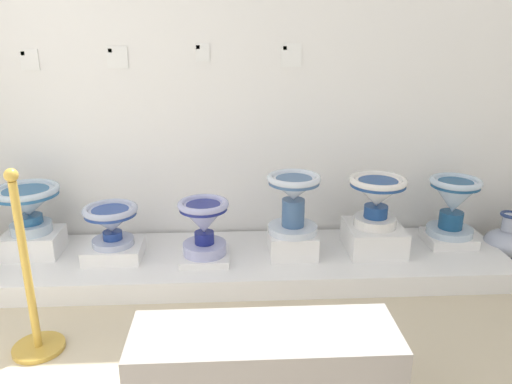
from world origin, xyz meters
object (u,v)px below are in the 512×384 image
plinth_block_tall_cobalt (205,256)px  antique_toilet_broad_patterned (454,200)px  antique_toilet_tall_cobalt (204,221)px  plinth_block_leftmost (374,238)px  info_placard_second (117,57)px  plinth_block_pale_glazed (114,251)px  info_placard_third (202,52)px  plinth_block_broad_patterned (448,238)px  antique_toilet_pale_glazed (111,220)px  antique_toilet_squat_floral (294,195)px  plinth_block_squat_floral (292,243)px  antique_toilet_slender_white (27,202)px  antique_toilet_leftmost (377,195)px  info_placard_fourth (291,55)px  decorative_vase_spare (506,242)px  plinth_block_slender_white (34,243)px  stanchion_post_near_left (31,301)px  info_placard_first (29,60)px  museum_bench (264,373)px

plinth_block_tall_cobalt → antique_toilet_broad_patterned: bearing=5.5°
plinth_block_tall_cobalt → antique_toilet_tall_cobalt: antique_toilet_tall_cobalt is taller
plinth_block_leftmost → info_placard_second: bearing=167.3°
plinth_block_pale_glazed → info_placard_third: size_ratio=3.21×
plinth_block_broad_patterned → antique_toilet_broad_patterned: size_ratio=0.80×
antique_toilet_pale_glazed → antique_toilet_squat_floral: size_ratio=0.90×
plinth_block_squat_floral → plinth_block_leftmost: (0.55, 0.03, 0.01)m
antique_toilet_slender_white → plinth_block_tall_cobalt: size_ratio=1.34×
antique_toilet_leftmost → info_placard_third: bearing=161.4°
plinth_block_squat_floral → info_placard_fourth: info_placard_fourth is taller
plinth_block_leftmost → plinth_block_broad_patterned: plinth_block_leftmost is taller
plinth_block_broad_patterned → decorative_vase_spare: 0.41m
antique_toilet_slender_white → antique_toilet_tall_cobalt: bearing=-7.3°
plinth_block_tall_cobalt → info_placard_second: size_ratio=2.20×
plinth_block_slender_white → plinth_block_squat_floral: size_ratio=1.16×
plinth_block_squat_floral → info_placard_third: info_placard_third is taller
antique_toilet_pale_glazed → plinth_block_tall_cobalt: (0.58, -0.05, -0.24)m
antique_toilet_leftmost → plinth_block_slender_white: bearing=178.5°
antique_toilet_slender_white → stanchion_post_near_left: bearing=-70.1°
antique_toilet_pale_glazed → info_placard_third: 1.23m
antique_toilet_squat_floral → info_placard_first: size_ratio=2.90×
plinth_block_leftmost → plinth_block_pale_glazed: bearing=-179.0°
plinth_block_slender_white → stanchion_post_near_left: 0.92m
antique_toilet_tall_cobalt → decorative_vase_spare: size_ratio=1.02×
antique_toilet_squat_floral → antique_toilet_broad_patterned: antique_toilet_squat_floral is taller
plinth_block_squat_floral → decorative_vase_spare: decorative_vase_spare is taller
info_placard_fourth → plinth_block_pale_glazed: bearing=-160.9°
antique_toilet_tall_cobalt → antique_toilet_broad_patterned: 1.67m
antique_toilet_pale_glazed → decorative_vase_spare: bearing=2.3°
antique_toilet_squat_floral → plinth_block_broad_patterned: antique_toilet_squat_floral is taller
antique_toilet_slender_white → plinth_block_squat_floral: size_ratio=1.36×
antique_toilet_tall_cobalt → info_placard_first: size_ratio=2.66×
plinth_block_pale_glazed → info_placard_third: info_placard_third is taller
plinth_block_broad_patterned → info_placard_fourth: info_placard_fourth is taller
plinth_block_slender_white → plinth_block_leftmost: bearing=-1.5°
antique_toilet_squat_floral → antique_toilet_tall_cobalt: bearing=-174.9°
plinth_block_slender_white → plinth_block_broad_patterned: (2.78, 0.02, -0.04)m
antique_toilet_tall_cobalt → plinth_block_leftmost: size_ratio=0.91×
info_placard_fourth → plinth_block_broad_patterned: bearing=-15.4°
antique_toilet_broad_patterned → antique_toilet_pale_glazed: bearing=-177.3°
plinth_block_leftmost → info_placard_first: 2.52m
plinth_block_slender_white → info_placard_second: 1.33m
plinth_block_leftmost → antique_toilet_broad_patterned: 0.60m
info_placard_third → info_placard_fourth: (0.58, 0.00, -0.02)m
plinth_block_leftmost → decorative_vase_spare: bearing=4.5°
antique_toilet_slender_white → info_placard_third: bearing=15.6°
plinth_block_pale_glazed → antique_toilet_squat_floral: size_ratio=0.94×
antique_toilet_pale_glazed → info_placard_fourth: (1.17, 0.40, 0.98)m
plinth_block_slender_white → plinth_block_squat_floral: bearing=-3.2°
info_placard_first → museum_bench: (1.40, -1.67, -1.15)m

